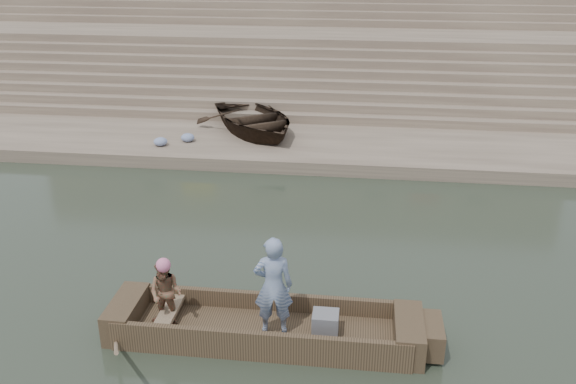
% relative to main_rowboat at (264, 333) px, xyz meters
% --- Properties ---
extents(ground, '(120.00, 120.00, 0.00)m').
position_rel_main_rowboat_xyz_m(ground, '(-2.45, 2.10, -0.11)').
color(ground, '#273125').
rests_on(ground, ground).
extents(lower_landing, '(32.00, 4.00, 0.40)m').
position_rel_main_rowboat_xyz_m(lower_landing, '(-2.45, 10.10, 0.09)').
color(lower_landing, gray).
rests_on(lower_landing, ground).
extents(mid_landing, '(32.00, 3.00, 2.80)m').
position_rel_main_rowboat_xyz_m(mid_landing, '(-2.45, 17.60, 1.29)').
color(mid_landing, gray).
rests_on(mid_landing, ground).
extents(upper_landing, '(32.00, 3.00, 5.20)m').
position_rel_main_rowboat_xyz_m(upper_landing, '(-2.45, 24.60, 2.49)').
color(upper_landing, gray).
rests_on(upper_landing, ground).
extents(ghat_steps, '(32.00, 11.00, 5.20)m').
position_rel_main_rowboat_xyz_m(ghat_steps, '(-2.45, 19.30, 1.69)').
color(ghat_steps, gray).
rests_on(ghat_steps, ground).
extents(main_rowboat, '(5.00, 1.30, 0.22)m').
position_rel_main_rowboat_xyz_m(main_rowboat, '(0.00, 0.00, 0.00)').
color(main_rowboat, brown).
rests_on(main_rowboat, ground).
extents(rowboat_trim, '(6.04, 2.63, 1.93)m').
position_rel_main_rowboat_xyz_m(rowboat_trim, '(0.21, -0.01, 0.20)').
color(rowboat_trim, brown).
rests_on(rowboat_trim, ground).
extents(standing_man, '(0.74, 0.54, 1.86)m').
position_rel_main_rowboat_xyz_m(standing_man, '(0.19, -0.08, 1.04)').
color(standing_man, navy).
rests_on(standing_man, main_rowboat).
extents(rowing_man, '(0.66, 0.54, 1.26)m').
position_rel_main_rowboat_xyz_m(rowing_man, '(-1.75, -0.06, 0.74)').
color(rowing_man, '#236B42').
rests_on(rowing_man, main_rowboat).
extents(television, '(0.46, 0.42, 0.40)m').
position_rel_main_rowboat_xyz_m(television, '(1.09, -0.00, 0.31)').
color(television, slate).
rests_on(television, main_rowboat).
extents(beached_rowboat, '(5.08, 5.44, 0.92)m').
position_rel_main_rowboat_xyz_m(beached_rowboat, '(-2.07, 10.89, 0.75)').
color(beached_rowboat, '#2D2116').
rests_on(beached_rowboat, lower_landing).
extents(cloth_bundles, '(7.84, 1.36, 0.26)m').
position_rel_main_rowboat_xyz_m(cloth_bundles, '(-7.94, 9.25, 0.42)').
color(cloth_bundles, '#3F5999').
rests_on(cloth_bundles, lower_landing).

